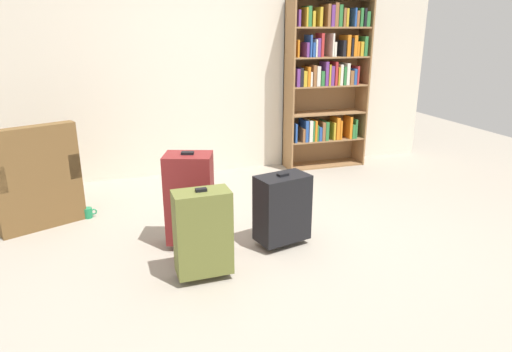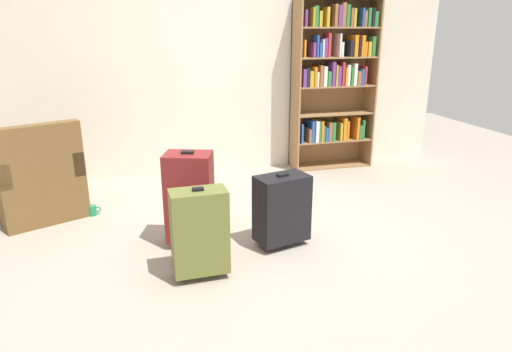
# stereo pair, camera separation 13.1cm
# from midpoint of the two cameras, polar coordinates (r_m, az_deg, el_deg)

# --- Properties ---
(ground_plane) EXTENTS (9.68, 9.68, 0.00)m
(ground_plane) POSITION_cam_midpoint_polar(r_m,az_deg,el_deg) (3.73, 1.76, -8.47)
(ground_plane) COLOR #9E9384
(back_wall) EXTENTS (5.53, 0.10, 2.60)m
(back_wall) POSITION_cam_midpoint_polar(r_m,az_deg,el_deg) (5.42, -5.76, 14.14)
(back_wall) COLOR beige
(back_wall) RESTS_ON ground
(bookshelf) EXTENTS (1.00, 0.33, 1.99)m
(bookshelf) POSITION_cam_midpoint_polar(r_m,az_deg,el_deg) (5.65, 8.17, 12.14)
(bookshelf) COLOR olive
(bookshelf) RESTS_ON ground
(armchair) EXTENTS (0.92, 0.92, 0.90)m
(armchair) POSITION_cam_midpoint_polar(r_m,az_deg,el_deg) (4.57, -27.09, -1.13)
(armchair) COLOR brown
(armchair) RESTS_ON ground
(mug) EXTENTS (0.12, 0.08, 0.10)m
(mug) POSITION_cam_midpoint_polar(r_m,az_deg,el_deg) (4.49, -21.11, -4.34)
(mug) COLOR #1E7F4C
(mug) RESTS_ON ground
(suitcase_black) EXTENTS (0.46, 0.33, 0.60)m
(suitcase_black) POSITION_cam_midpoint_polar(r_m,az_deg,el_deg) (3.59, 2.27, -4.04)
(suitcase_black) COLOR black
(suitcase_black) RESTS_ON ground
(suitcase_olive) EXTENTS (0.39, 0.22, 0.66)m
(suitcase_olive) POSITION_cam_midpoint_polar(r_m,az_deg,el_deg) (3.13, -7.90, -7.05)
(suitcase_olive) COLOR brown
(suitcase_olive) RESTS_ON ground
(suitcase_dark_red) EXTENTS (0.42, 0.36, 0.78)m
(suitcase_dark_red) POSITION_cam_midpoint_polar(r_m,az_deg,el_deg) (3.59, -9.37, -2.78)
(suitcase_dark_red) COLOR maroon
(suitcase_dark_red) RESTS_ON ground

